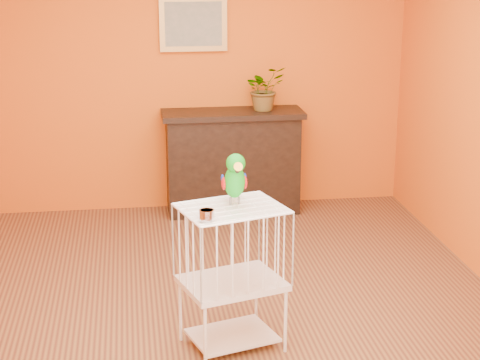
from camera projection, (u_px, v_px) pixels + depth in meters
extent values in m
plane|color=brown|center=(224.00, 303.00, 5.70)|extent=(4.50, 4.50, 0.00)
plane|color=#D45C13|center=(194.00, 72.00, 7.46)|extent=(4.00, 0.00, 4.00)
plane|color=#D45C13|center=(289.00, 247.00, 3.19)|extent=(4.00, 0.00, 4.00)
cube|color=black|center=(233.00, 164.00, 7.53)|extent=(1.22, 0.41, 0.92)
cube|color=black|center=(233.00, 114.00, 7.39)|extent=(1.31, 0.47, 0.05)
cube|color=black|center=(235.00, 170.00, 7.36)|extent=(0.86, 0.02, 0.46)
cube|color=maroon|center=(206.00, 177.00, 7.48)|extent=(0.05, 0.18, 0.29)
cube|color=#314B25|center=(215.00, 177.00, 7.49)|extent=(0.05, 0.18, 0.29)
cube|color=maroon|center=(225.00, 177.00, 7.50)|extent=(0.05, 0.18, 0.29)
cube|color=#314B25|center=(236.00, 176.00, 7.52)|extent=(0.05, 0.18, 0.29)
cube|color=maroon|center=(246.00, 176.00, 7.53)|extent=(0.05, 0.18, 0.29)
imported|color=#26722D|center=(264.00, 93.00, 7.39)|extent=(0.50, 0.52, 0.32)
cube|color=#B88742|center=(193.00, 24.00, 7.31)|extent=(0.62, 0.03, 0.50)
cube|color=gray|center=(193.00, 24.00, 7.29)|extent=(0.52, 0.01, 0.40)
cube|color=silver|center=(232.00, 335.00, 5.08)|extent=(0.60, 0.52, 0.02)
cube|color=silver|center=(232.00, 283.00, 4.97)|extent=(0.71, 0.62, 0.04)
cube|color=silver|center=(232.00, 208.00, 4.83)|extent=(0.71, 0.62, 0.01)
cylinder|color=silver|center=(205.00, 339.00, 4.75)|extent=(0.02, 0.02, 0.42)
cylinder|color=silver|center=(286.00, 321.00, 4.97)|extent=(0.02, 0.02, 0.42)
cylinder|color=silver|center=(180.00, 311.00, 5.11)|extent=(0.02, 0.02, 0.42)
cylinder|color=silver|center=(256.00, 296.00, 5.33)|extent=(0.02, 0.02, 0.42)
cylinder|color=silver|center=(207.00, 215.00, 4.59)|extent=(0.09, 0.09, 0.06)
cylinder|color=#59544C|center=(230.00, 201.00, 4.88)|extent=(0.01, 0.01, 0.05)
cylinder|color=#59544C|center=(239.00, 201.00, 4.89)|extent=(0.01, 0.01, 0.05)
ellipsoid|color=#039318|center=(235.00, 182.00, 4.85)|extent=(0.14, 0.19, 0.24)
ellipsoid|color=#039318|center=(236.00, 163.00, 4.78)|extent=(0.12, 0.13, 0.12)
cone|color=orange|center=(237.00, 168.00, 4.73)|extent=(0.06, 0.08, 0.08)
cone|color=black|center=(237.00, 170.00, 4.75)|extent=(0.03, 0.03, 0.03)
sphere|color=black|center=(230.00, 162.00, 4.75)|extent=(0.02, 0.02, 0.02)
sphere|color=black|center=(243.00, 162.00, 4.77)|extent=(0.02, 0.02, 0.02)
ellipsoid|color=#A50C0C|center=(224.00, 183.00, 4.85)|extent=(0.03, 0.07, 0.08)
ellipsoid|color=navy|center=(245.00, 182.00, 4.88)|extent=(0.03, 0.07, 0.08)
cone|color=#039318|center=(232.00, 190.00, 4.95)|extent=(0.08, 0.17, 0.13)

